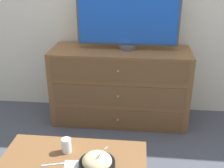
% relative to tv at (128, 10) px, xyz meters
% --- Properties ---
extents(ground_plane, '(12.00, 12.00, 0.00)m').
position_rel_tv_xyz_m(ground_plane, '(-0.08, 0.24, -1.19)').
color(ground_plane, '#474C56').
extents(dresser, '(1.42, 0.52, 0.80)m').
position_rel_tv_xyz_m(dresser, '(-0.07, -0.04, -0.79)').
color(dresser, brown).
rests_on(dresser, ground_plane).
extents(tv, '(1.01, 0.17, 0.76)m').
position_rel_tv_xyz_m(tv, '(0.00, 0.00, 0.00)').
color(tv, '#515156').
rests_on(tv, dresser).
extents(coffee_table, '(0.95, 0.49, 0.44)m').
position_rel_tv_xyz_m(coffee_table, '(-0.28, -1.33, -0.81)').
color(coffee_table, brown).
rests_on(coffee_table, ground_plane).
extents(takeout_bowl, '(0.23, 0.23, 0.16)m').
position_rel_tv_xyz_m(takeout_bowl, '(-0.11, -1.38, -0.71)').
color(takeout_bowl, black).
rests_on(takeout_bowl, coffee_table).
extents(drink_cup, '(0.06, 0.06, 0.10)m').
position_rel_tv_xyz_m(drink_cup, '(-0.34, -1.25, -0.70)').
color(drink_cup, beige).
rests_on(drink_cup, coffee_table).
extents(knife, '(0.19, 0.06, 0.01)m').
position_rel_tv_xyz_m(knife, '(-0.37, -1.39, -0.74)').
color(knife, silver).
rests_on(knife, coffee_table).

